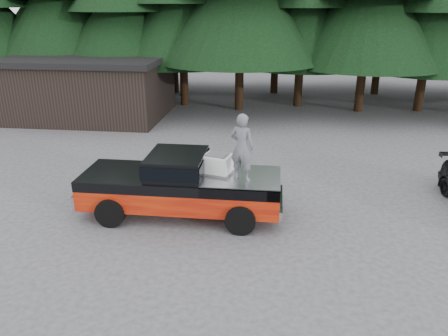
# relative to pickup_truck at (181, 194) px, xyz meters

# --- Properties ---
(ground) EXTENTS (120.00, 120.00, 0.00)m
(ground) POSITION_rel_pickup_truck_xyz_m (1.52, -0.60, -0.67)
(ground) COLOR #454547
(ground) RESTS_ON ground
(pickup_truck) EXTENTS (6.00, 2.04, 1.33)m
(pickup_truck) POSITION_rel_pickup_truck_xyz_m (0.00, 0.00, 0.00)
(pickup_truck) COLOR red
(pickup_truck) RESTS_ON ground
(truck_cab) EXTENTS (1.66, 1.90, 0.59)m
(truck_cab) POSITION_rel_pickup_truck_xyz_m (-0.10, 0.00, 0.96)
(truck_cab) COLOR black
(truck_cab) RESTS_ON pickup_truck
(air_compressor) EXTENTS (0.92, 0.83, 0.53)m
(air_compressor) POSITION_rel_pickup_truck_xyz_m (1.08, 0.11, 0.93)
(air_compressor) COLOR silver
(air_compressor) RESTS_ON pickup_truck
(man_on_bed) EXTENTS (0.81, 0.66, 1.91)m
(man_on_bed) POSITION_rel_pickup_truck_xyz_m (1.81, -0.28, 1.62)
(man_on_bed) COLOR slate
(man_on_bed) RESTS_ON pickup_truck
(utility_building) EXTENTS (8.40, 6.40, 3.30)m
(utility_building) POSITION_rel_pickup_truck_xyz_m (-7.48, 11.40, 1.00)
(utility_building) COLOR black
(utility_building) RESTS_ON ground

